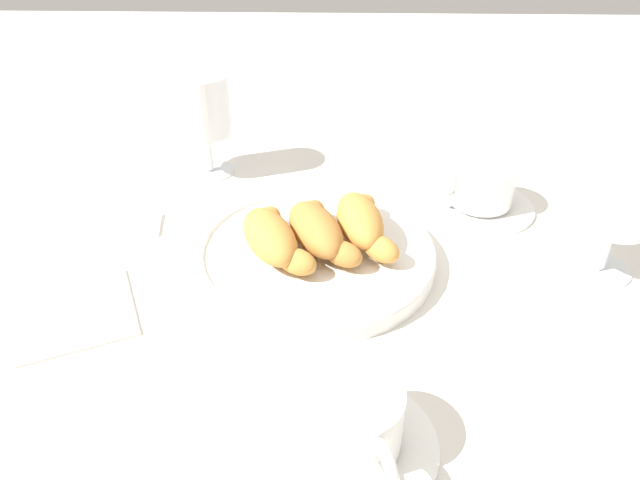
{
  "coord_description": "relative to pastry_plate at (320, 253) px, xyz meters",
  "views": [
    {
      "loc": [
        0.54,
        -0.0,
        0.39
      ],
      "look_at": [
        0.02,
        -0.02,
        0.03
      ],
      "focal_mm": 33.07,
      "sensor_mm": 36.0,
      "label": 1
    }
  ],
  "objects": [
    {
      "name": "ground_plane",
      "position": [
        -0.02,
        0.02,
        -0.01
      ],
      "size": [
        2.2,
        2.2,
        0.0
      ],
      "primitive_type": "plane",
      "color": "silver"
    },
    {
      "name": "sugar_packet",
      "position": [
        -0.07,
        -0.21,
        -0.01
      ],
      "size": [
        0.05,
        0.04,
        0.01
      ],
      "primitive_type": "cube",
      "rotation": [
        0.0,
        0.0,
        0.16
      ],
      "color": "white",
      "rests_on": "ground_plane"
    },
    {
      "name": "coffee_cup_near",
      "position": [
        -0.12,
        0.2,
        0.01
      ],
      "size": [
        0.14,
        0.14,
        0.06
      ],
      "color": "white",
      "rests_on": "ground_plane"
    },
    {
      "name": "croissant_extra",
      "position": [
        -0.02,
        0.05,
        0.03
      ],
      "size": [
        0.13,
        0.08,
        0.04
      ],
      "color": "#CC893D",
      "rests_on": "pastry_plate"
    },
    {
      "name": "juice_glass_right",
      "position": [
        0.01,
        0.31,
        0.08
      ],
      "size": [
        0.08,
        0.08,
        0.14
      ],
      "color": "white",
      "rests_on": "ground_plane"
    },
    {
      "name": "croissant_small",
      "position": [
        -0.0,
        0.0,
        0.03
      ],
      "size": [
        0.13,
        0.1,
        0.04
      ],
      "color": "#BC7A38",
      "rests_on": "pastry_plate"
    },
    {
      "name": "croissant_large",
      "position": [
        0.01,
        -0.04,
        0.03
      ],
      "size": [
        0.12,
        0.1,
        0.04
      ],
      "color": "#CC893D",
      "rests_on": "pastry_plate"
    },
    {
      "name": "pastry_plate",
      "position": [
        0.0,
        0.0,
        0.0
      ],
      "size": [
        0.26,
        0.26,
        0.02
      ],
      "color": "white",
      "rests_on": "ground_plane"
    },
    {
      "name": "folded_napkin",
      "position": [
        0.09,
        -0.23,
        -0.01
      ],
      "size": [
        0.15,
        0.15,
        0.01
      ],
      "primitive_type": "cube",
      "rotation": [
        0.0,
        0.0,
        0.43
      ],
      "color": "silver",
      "rests_on": "ground_plane"
    },
    {
      "name": "juice_glass_left",
      "position": [
        -0.21,
        -0.16,
        0.08
      ],
      "size": [
        0.08,
        0.08,
        0.14
      ],
      "color": "white",
      "rests_on": "ground_plane"
    },
    {
      "name": "coffee_cup_far",
      "position": [
        0.24,
        0.04,
        0.01
      ],
      "size": [
        0.14,
        0.14,
        0.06
      ],
      "color": "white",
      "rests_on": "ground_plane"
    }
  ]
}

